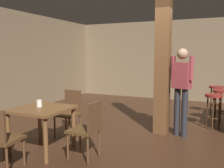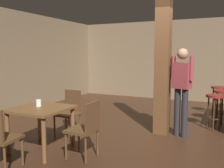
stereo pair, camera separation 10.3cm
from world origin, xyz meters
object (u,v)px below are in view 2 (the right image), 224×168
(chair_north, at_px, (70,110))
(bar_stool_near, at_px, (214,103))
(standing_person, at_px, (182,86))
(bar_stool_far, at_px, (218,94))
(chair_east, at_px, (86,127))
(napkin_cup, at_px, (39,103))
(dining_table, at_px, (41,115))
(bar_stool_mid, at_px, (223,99))

(chair_north, relative_size, bar_stool_near, 1.17)
(standing_person, bearing_deg, chair_north, -155.51)
(standing_person, relative_size, bar_stool_far, 2.23)
(chair_east, xyz_separation_m, chair_north, (-0.89, 0.84, 0.00))
(chair_north, relative_size, napkin_cup, 7.66)
(dining_table, distance_m, napkin_cup, 0.22)
(chair_north, xyz_separation_m, bar_stool_mid, (2.70, 2.19, 0.09))
(dining_table, relative_size, chair_east, 0.99)
(chair_north, height_order, bar_stool_far, chair_north)
(chair_east, xyz_separation_m, napkin_cup, (-0.96, 0.05, 0.28))
(chair_east, xyz_separation_m, bar_stool_mid, (1.81, 3.03, 0.09))
(chair_east, bearing_deg, chair_north, 136.73)
(chair_east, relative_size, chair_north, 1.00)
(chair_north, relative_size, standing_person, 0.52)
(dining_table, bearing_deg, chair_east, 0.51)
(chair_north, height_order, bar_stool_near, chair_north)
(dining_table, xyz_separation_m, napkin_cup, (-0.09, 0.05, 0.19))
(bar_stool_near, relative_size, bar_stool_mid, 0.97)
(chair_east, bearing_deg, bar_stool_near, 56.01)
(bar_stool_near, bearing_deg, chair_north, -147.38)
(chair_east, height_order, bar_stool_far, chair_east)
(dining_table, bearing_deg, bar_stool_mid, 48.66)
(dining_table, height_order, napkin_cup, napkin_cup)
(dining_table, bearing_deg, standing_person, 41.68)
(chair_east, relative_size, standing_person, 0.52)
(napkin_cup, relative_size, bar_stool_far, 0.15)
(dining_table, relative_size, bar_stool_far, 1.15)
(chair_north, xyz_separation_m, bar_stool_near, (2.56, 1.64, 0.07))
(chair_east, height_order, bar_stool_near, chair_east)
(standing_person, xyz_separation_m, bar_stool_near, (0.57, 0.73, -0.43))
(standing_person, bearing_deg, bar_stool_mid, 61.25)
(standing_person, height_order, bar_stool_near, standing_person)
(dining_table, distance_m, bar_stool_mid, 4.05)
(bar_stool_mid, bearing_deg, napkin_cup, -132.81)
(napkin_cup, bearing_deg, bar_stool_far, 55.66)
(dining_table, height_order, bar_stool_near, bar_stool_near)
(bar_stool_near, bearing_deg, chair_east, -123.99)
(napkin_cup, distance_m, standing_person, 2.68)
(chair_north, bearing_deg, bar_stool_near, 32.62)
(dining_table, height_order, standing_person, standing_person)
(chair_north, xyz_separation_m, bar_stool_far, (2.56, 3.06, 0.08))
(chair_east, distance_m, bar_stool_far, 4.24)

